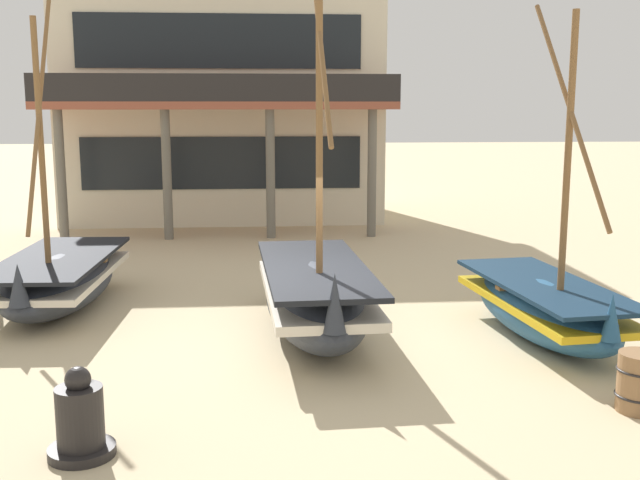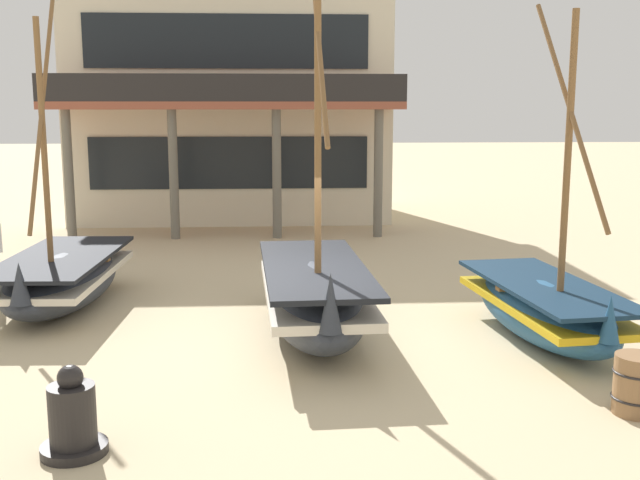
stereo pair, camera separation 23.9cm
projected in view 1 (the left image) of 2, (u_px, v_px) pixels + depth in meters
The scene contains 7 objects.
ground_plane at pixel (325, 344), 11.36m from camera, with size 120.00×120.00×0.00m, color #CCB78E.
fishing_boat_near_left at pixel (544, 306), 11.55m from camera, with size 1.78×3.90×5.01m.
fishing_boat_centre_large at pixel (315, 296), 11.70m from camera, with size 1.72×4.45×6.10m.
fishing_boat_far_right at pixel (59, 279), 13.26m from camera, with size 1.83×4.16×5.29m.
capstan_winch at pixel (80, 421), 7.69m from camera, with size 0.68×0.68×0.95m.
wooden_barrel at pixel (640, 382), 8.82m from camera, with size 0.56×0.56×0.70m.
harbor_building_main at pixel (225, 103), 23.97m from camera, with size 9.85×7.41×7.09m.
Camera 1 is at (-0.95, -10.87, 3.53)m, focal length 42.75 mm.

